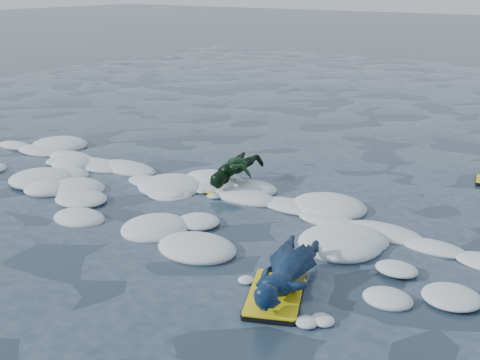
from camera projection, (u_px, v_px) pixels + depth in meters
name	position (u px, v px, depth m)	size (l,w,h in m)	color
ground	(178.00, 230.00, 8.94)	(120.00, 120.00, 0.00)	#162337
foam_band	(219.00, 209.00, 9.74)	(12.00, 3.10, 0.30)	white
prone_woman_unit	(285.00, 274.00, 7.11)	(1.02, 1.81, 0.45)	black
prone_child_unit	(236.00, 173.00, 10.64)	(0.78, 1.43, 0.54)	black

